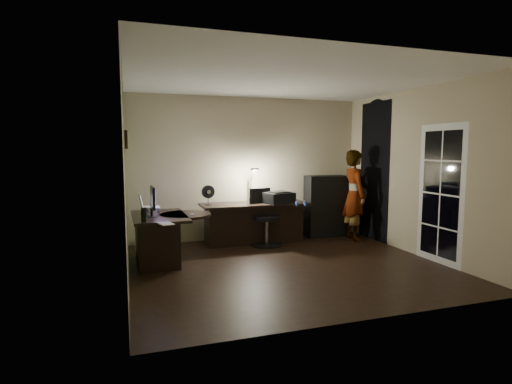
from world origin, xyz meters
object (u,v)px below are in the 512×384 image
object	(u,v)px
desk_right	(255,223)
person	(354,195)
cabinet	(326,206)
monitor	(151,206)
office_chair	(266,217)
desk_left	(160,239)

from	to	relation	value
desk_right	person	distance (m)	1.98
cabinet	person	size ratio (longest dim) A/B	0.70
monitor	office_chair	bearing A→B (deg)	16.88
desk_left	monitor	distance (m)	0.55
cabinet	monitor	distance (m)	3.58
office_chair	person	world-z (taller)	person
desk_right	office_chair	size ratio (longest dim) A/B	1.94
cabinet	monitor	world-z (taller)	cabinet
cabinet	person	distance (m)	0.62
monitor	office_chair	distance (m)	2.16
office_chair	cabinet	bearing A→B (deg)	3.98
desk_left	monitor	xyz separation A→B (m)	(-0.12, -0.12, 0.52)
person	desk_left	bearing A→B (deg)	102.53
desk_right	person	bearing A→B (deg)	-9.39
monitor	cabinet	bearing A→B (deg)	15.88
desk_right	monitor	distance (m)	2.15
cabinet	office_chair	bearing A→B (deg)	-161.06
person	office_chair	bearing A→B (deg)	93.34
office_chair	person	bearing A→B (deg)	-13.15
monitor	office_chair	xyz separation A→B (m)	(2.02, 0.65, -0.38)
person	monitor	bearing A→B (deg)	104.09
desk_right	office_chair	xyz separation A→B (m)	(0.14, -0.24, 0.14)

